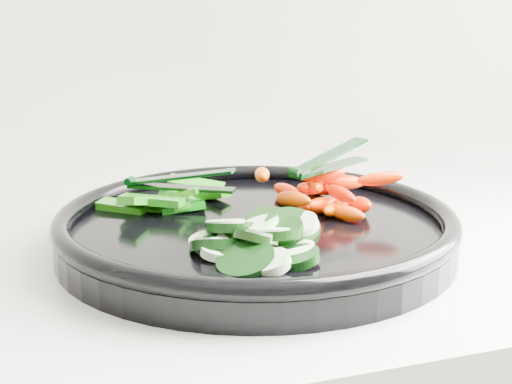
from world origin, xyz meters
name	(u,v)px	position (x,y,z in m)	size (l,w,h in m)	color
veggie_tray	(256,228)	(0.47, 1.64, 0.95)	(0.43, 0.43, 0.04)	black
cucumber_pile	(249,240)	(0.44, 1.57, 0.96)	(0.12, 0.13, 0.04)	black
carrot_pile	(322,191)	(0.54, 1.66, 0.97)	(0.14, 0.14, 0.06)	red
pepper_pile	(169,200)	(0.40, 1.71, 0.96)	(0.14, 0.09, 0.04)	#1F690A
tong_carrot	(328,162)	(0.55, 1.65, 1.00)	(0.11, 0.07, 0.02)	black
tong_pepper	(177,182)	(0.41, 1.71, 0.98)	(0.11, 0.07, 0.02)	black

